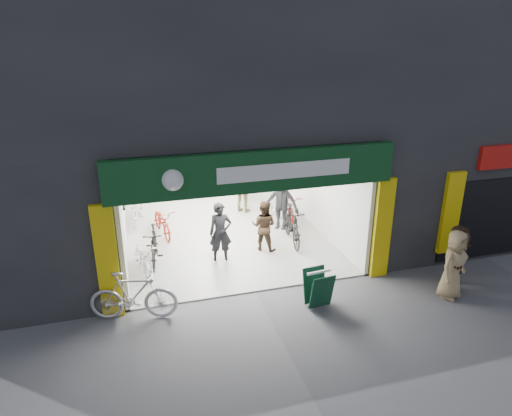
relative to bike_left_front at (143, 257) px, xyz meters
name	(u,v)px	position (x,y,z in m)	size (l,w,h in m)	color
ground	(255,292)	(2.50, -1.79, -0.42)	(60.00, 60.00, 0.00)	#56565B
building	(239,85)	(3.41, 3.19, 3.90)	(17.00, 10.27, 8.00)	#232326
bike_left_front	(143,257)	(0.00, 0.00, 0.00)	(0.56, 1.59, 0.84)	silver
bike_left_midfront	(154,246)	(0.32, 0.43, 0.09)	(0.48, 1.69, 1.01)	black
bike_left_midback	(162,222)	(0.69, 2.22, 0.03)	(0.59, 1.69, 0.89)	maroon
bike_left_back	(137,208)	(0.00, 3.43, 0.12)	(0.51, 1.79, 1.08)	#B3B3B8
bike_right_front	(292,225)	(4.30, 0.60, 0.14)	(0.53, 1.87, 1.12)	black
bike_right_mid	(288,208)	(4.76, 2.16, 0.08)	(0.66, 1.90, 1.00)	maroon
bike_right_back	(276,206)	(4.43, 2.46, 0.05)	(0.44, 1.55, 0.93)	silver
parked_bike	(133,296)	(-0.30, -2.09, 0.15)	(0.53, 1.89, 1.13)	silver
customer_a	(220,233)	(2.06, 0.04, 0.42)	(0.61, 0.40, 1.68)	black
customer_b	(264,226)	(3.36, 0.36, 0.33)	(0.73, 0.57, 1.49)	#3A291A
customer_c	(281,202)	(4.30, 1.62, 0.51)	(1.20, 0.69, 1.86)	black
customer_d	(243,188)	(3.55, 3.36, 0.48)	(1.05, 0.44, 1.79)	#8A7850
pedestrian_near	(453,265)	(6.83, -3.21, 0.42)	(0.82, 0.53, 1.68)	#9B825A
pedestrian_far	(457,257)	(7.21, -2.85, 0.39)	(1.50, 0.48, 1.62)	#3C271B
sandwich_board	(318,287)	(3.71, -2.72, 0.05)	(0.60, 0.62, 0.85)	#0D3621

